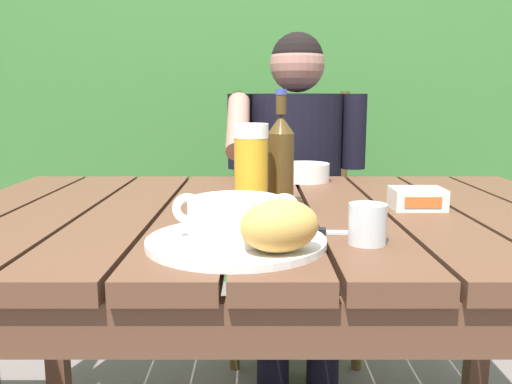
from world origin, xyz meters
The scene contains 13 objects.
dining_table centered at (0.00, 0.00, 0.64)m, with size 1.41×0.94×0.73m.
hedge_backdrop centered at (0.09, 1.89, 1.01)m, with size 3.78×0.94×2.52m.
chair_near_diner centered at (0.11, 0.91, 0.48)m, with size 0.47×0.45×0.99m.
person_eating centered at (0.11, 0.71, 0.70)m, with size 0.48×0.47×1.19m.
serving_plate centered at (-0.07, -0.29, 0.73)m, with size 0.29×0.29×0.01m.
soup_bowl centered at (-0.07, -0.29, 0.77)m, with size 0.21×0.16×0.07m.
bread_roll centered at (0.00, -0.37, 0.78)m, with size 0.15×0.13×0.08m.
beer_glass centered at (-0.04, -0.07, 0.82)m, with size 0.07×0.07×0.19m.
beer_bottle centered at (0.02, 0.00, 0.83)m, with size 0.06×0.06×0.25m.
water_glass_small centered at (0.15, -0.29, 0.76)m, with size 0.06×0.06×0.07m.
butter_tub centered at (0.31, -0.01, 0.75)m, with size 0.11×0.08×0.05m.
table_knife centered at (0.09, -0.22, 0.73)m, with size 0.16×0.03×0.01m.
diner_bowl centered at (0.11, 0.37, 0.75)m, with size 0.13×0.13×0.05m.
Camera 1 is at (-0.03, -1.13, 0.96)m, focal length 37.17 mm.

